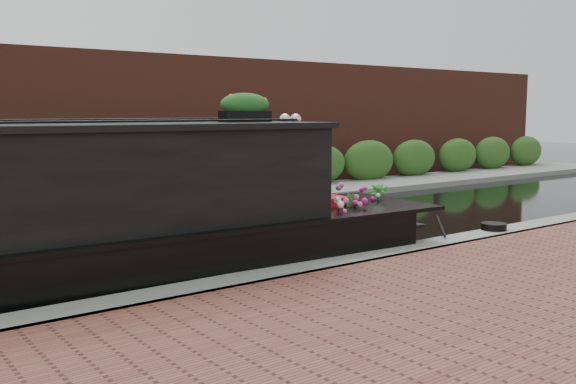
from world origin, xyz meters
TOP-DOWN VIEW (x-y plane):
  - ground at (0.00, 0.00)m, footprint 80.00×80.00m
  - near_bank_coping at (0.00, -3.30)m, footprint 40.00×0.60m
  - far_bank_path at (0.00, 4.20)m, footprint 40.00×2.40m
  - far_hedge at (0.00, 5.10)m, footprint 40.00×1.10m
  - far_brick_wall at (0.00, 7.20)m, footprint 40.00×1.00m
  - narrowboat at (-3.93, -1.83)m, footprint 12.29×2.77m
  - rope_fender at (2.55, -1.83)m, footprint 0.31×0.35m
  - coiled_mooring_rope at (3.86, -3.18)m, footprint 0.45×0.45m

SIDE VIEW (x-z plane):
  - ground at x=0.00m, z-range 0.00..0.00m
  - near_bank_coping at x=0.00m, z-range -0.25..0.25m
  - far_bank_path at x=0.00m, z-range -0.17..0.17m
  - far_hedge at x=0.00m, z-range -1.40..1.40m
  - far_brick_wall at x=0.00m, z-range -4.00..4.00m
  - rope_fender at x=2.55m, z-range 0.00..0.31m
  - coiled_mooring_rope at x=3.86m, z-range 0.25..0.37m
  - narrowboat at x=-3.93m, z-range -0.59..2.29m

